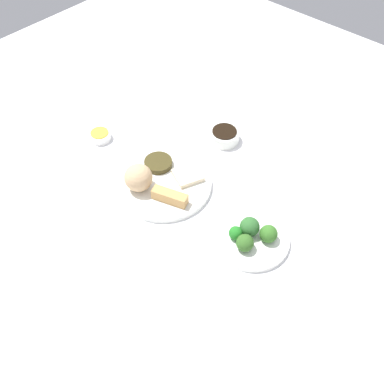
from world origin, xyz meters
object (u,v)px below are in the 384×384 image
Objects in this scene: sauce_ramekin_hot_mustard at (100,136)px; broccoli_plate at (251,238)px; soy_sauce_bowl at (224,136)px; main_plate at (164,184)px.

broccoli_plate is at bearing 0.89° from sauce_ramekin_hot_mustard.
broccoli_plate is at bearing -40.16° from soy_sauce_bowl.
main_plate is 0.30m from broccoli_plate.
soy_sauce_bowl is at bearing 88.89° from main_plate.
sauce_ramekin_hot_mustard is at bearing 178.56° from main_plate.
broccoli_plate is 0.39m from soy_sauce_bowl.
main_plate is 1.37× the size of broccoli_plate.
sauce_ramekin_hot_mustard reaches higher than broccoli_plate.
main_plate is at bearing -91.11° from soy_sauce_bowl.
sauce_ramekin_hot_mustard is at bearing -179.11° from broccoli_plate.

